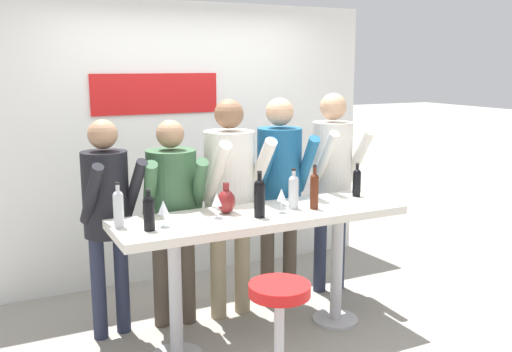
% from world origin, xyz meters
% --- Properties ---
extents(ground_plane, '(40.00, 40.00, 0.00)m').
position_xyz_m(ground_plane, '(0.00, 0.00, 0.00)').
color(ground_plane, gray).
extents(back_wall, '(3.72, 0.12, 2.57)m').
position_xyz_m(back_wall, '(-0.00, 1.56, 1.29)').
color(back_wall, silver).
rests_on(back_wall, ground_plane).
extents(tasting_table, '(2.12, 0.62, 0.97)m').
position_xyz_m(tasting_table, '(0.00, 0.00, 0.81)').
color(tasting_table, silver).
rests_on(tasting_table, ground_plane).
extents(bar_stool, '(0.38, 0.38, 0.76)m').
position_xyz_m(bar_stool, '(-0.28, -0.79, 0.50)').
color(bar_stool, '#B2B2B7').
rests_on(bar_stool, ground_plane).
extents(person_far_left, '(0.45, 0.55, 1.63)m').
position_xyz_m(person_far_left, '(-0.98, 0.54, 1.01)').
color(person_far_left, '#23283D').
rests_on(person_far_left, ground_plane).
extents(person_left, '(0.50, 0.58, 1.61)m').
position_xyz_m(person_left, '(-0.50, 0.51, 0.99)').
color(person_left, '#473D33').
rests_on(person_left, ground_plane).
extents(person_center_left, '(0.49, 0.58, 1.75)m').
position_xyz_m(person_center_left, '(-0.04, 0.47, 1.08)').
color(person_center_left, gray).
rests_on(person_center_left, ground_plane).
extents(person_center, '(0.49, 0.60, 1.74)m').
position_xyz_m(person_center, '(0.43, 0.52, 1.08)').
color(person_center, '#473D33').
rests_on(person_center, ground_plane).
extents(person_center_right, '(0.44, 0.56, 1.77)m').
position_xyz_m(person_center_right, '(0.97, 0.56, 1.10)').
color(person_center_right, '#23283D').
rests_on(person_center_right, ground_plane).
extents(wine_bottle_0, '(0.07, 0.07, 0.30)m').
position_xyz_m(wine_bottle_0, '(-1.00, 0.07, 1.10)').
color(wine_bottle_0, '#B7BCC1').
rests_on(wine_bottle_0, tasting_table).
extents(wine_bottle_1, '(0.07, 0.07, 0.27)m').
position_xyz_m(wine_bottle_1, '(-0.84, -0.08, 1.09)').
color(wine_bottle_1, black).
rests_on(wine_bottle_1, tasting_table).
extents(wine_bottle_2, '(0.07, 0.07, 0.30)m').
position_xyz_m(wine_bottle_2, '(0.26, -0.00, 1.10)').
color(wine_bottle_2, '#B7BCC1').
rests_on(wine_bottle_2, tasting_table).
extents(wine_bottle_3, '(0.08, 0.08, 0.33)m').
position_xyz_m(wine_bottle_3, '(-0.07, -0.10, 1.12)').
color(wine_bottle_3, black).
rests_on(wine_bottle_3, tasting_table).
extents(wine_bottle_4, '(0.06, 0.06, 0.33)m').
position_xyz_m(wine_bottle_4, '(0.39, -0.07, 1.11)').
color(wine_bottle_4, '#4C1E0F').
rests_on(wine_bottle_4, tasting_table).
extents(wine_bottle_5, '(0.06, 0.06, 0.27)m').
position_xyz_m(wine_bottle_5, '(0.91, 0.12, 1.09)').
color(wine_bottle_5, black).
rests_on(wine_bottle_5, tasting_table).
extents(wine_glass_0, '(0.07, 0.07, 0.18)m').
position_xyz_m(wine_glass_0, '(0.12, -0.06, 1.09)').
color(wine_glass_0, silver).
rests_on(wine_glass_0, tasting_table).
extents(wine_glass_1, '(0.07, 0.07, 0.18)m').
position_xyz_m(wine_glass_1, '(-0.74, -0.04, 1.09)').
color(wine_glass_1, silver).
rests_on(wine_glass_1, tasting_table).
extents(wine_glass_2, '(0.07, 0.07, 0.18)m').
position_xyz_m(wine_glass_2, '(-0.34, 0.01, 1.09)').
color(wine_glass_2, silver).
rests_on(wine_glass_2, tasting_table).
extents(decorative_vase, '(0.13, 0.13, 0.22)m').
position_xyz_m(decorative_vase, '(-0.23, 0.10, 1.05)').
color(decorative_vase, maroon).
rests_on(decorative_vase, tasting_table).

